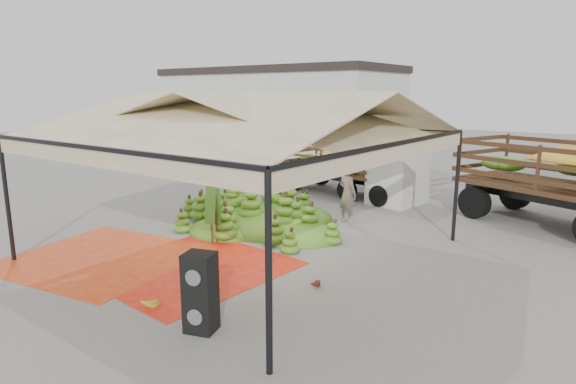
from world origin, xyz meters
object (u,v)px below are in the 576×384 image
Objects in this scene: speaker_stack at (200,292)px; vendor at (347,194)px; truck_left at (356,165)px; banana_heap at (262,206)px.

vendor is at bearing 81.95° from speaker_stack.
truck_left reaches higher than vendor.
speaker_stack is at bearing -59.02° from banana_heap.
banana_heap is 2.69m from vendor.
banana_heap is 4.23× the size of speaker_stack.
vendor is at bearing -56.98° from truck_left.
banana_heap is 0.98× the size of truck_left.
banana_heap is 6.55m from speaker_stack.
truck_left is at bearing -49.83° from vendor.
truck_left is (-1.74, 3.68, 0.30)m from vendor.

